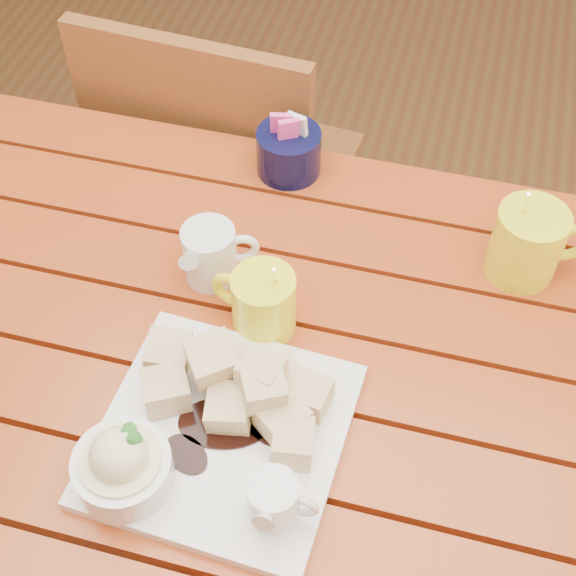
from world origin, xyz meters
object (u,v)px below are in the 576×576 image
(table, at_px, (240,393))
(coffee_mug_right, at_px, (529,242))
(chair_far, at_px, (225,182))
(coffee_mug_left, at_px, (262,302))
(dessert_plate, at_px, (205,432))

(table, relative_size, coffee_mug_right, 7.57)
(table, distance_m, chair_far, 0.60)
(coffee_mug_left, relative_size, coffee_mug_right, 0.86)
(dessert_plate, xyz_separation_m, coffee_mug_right, (0.33, 0.37, 0.02))
(dessert_plate, distance_m, coffee_mug_right, 0.50)
(coffee_mug_right, bearing_deg, table, -162.32)
(table, relative_size, coffee_mug_left, 8.80)
(coffee_mug_right, height_order, chair_far, coffee_mug_right)
(coffee_mug_left, height_order, chair_far, coffee_mug_left)
(coffee_mug_left, relative_size, chair_far, 0.15)
(coffee_mug_left, height_order, coffee_mug_right, coffee_mug_right)
(table, xyz_separation_m, chair_far, (-0.20, 0.54, -0.15))
(dessert_plate, relative_size, coffee_mug_right, 1.84)
(coffee_mug_left, bearing_deg, dessert_plate, -82.30)
(dessert_plate, height_order, coffee_mug_left, coffee_mug_left)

